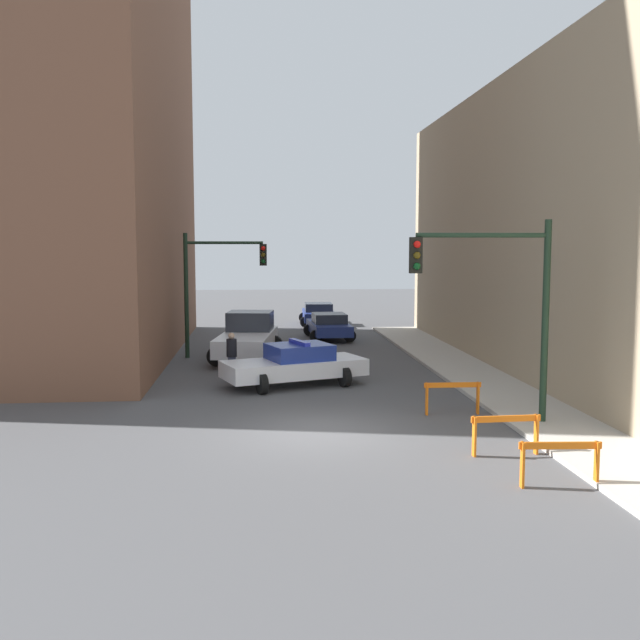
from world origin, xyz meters
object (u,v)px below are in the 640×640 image
Objects in this scene: white_truck at (248,337)px; pedestrian_crossing at (232,355)px; barrier_back at (453,393)px; traffic_light_near at (502,290)px; parked_car_mid at (318,314)px; barrier_mid at (506,428)px; traffic_light_far at (213,277)px; parked_car_near at (329,326)px; barrier_front at (560,456)px; police_car at (296,364)px.

pedestrian_crossing is at bearing -88.63° from white_truck.
pedestrian_crossing is at bearing 137.51° from barrier_back.
parked_car_mid is (-2.57, 24.46, -2.86)m from traffic_light_near.
parked_car_mid reaches higher than barrier_mid.
traffic_light_far reaches higher than pedestrian_crossing.
parked_car_near is 16.58m from barrier_back.
parked_car_mid is 17.89m from pedestrian_crossing.
barrier_front is 1.00× the size of barrier_back.
white_truck reaches higher than police_car.
parked_car_mid is 2.72× the size of barrier_mid.
traffic_light_far reaches higher than barrier_front.
barrier_back is (6.27, -5.74, -0.24)m from pedestrian_crossing.
white_truck is 3.51× the size of barrier_front.
barrier_front and barrier_back have the same top height.
traffic_light_far is at bearing 168.37° from white_truck.
white_truck is 11.94m from barrier_back.
parked_car_mid is at bearing 94.24° from barrier_front.
barrier_front is 1.00× the size of barrier_mid.
police_car is at bearing 129.94° from traffic_light_near.
parked_car_mid reaches higher than barrier_back.
parked_car_near is at bearing 45.62° from traffic_light_far.
parked_car_near is at bearing 96.16° from barrier_back.
parked_car_mid is 27.02m from barrier_mid.
pedestrian_crossing is at bearing 123.50° from barrier_mid.
white_truck is (-1.67, 5.96, 0.18)m from police_car.
traffic_light_near reaches higher than traffic_light_far.
barrier_back is at bearing -56.62° from traffic_light_far.
barrier_front is at bearing -65.87° from traffic_light_far.
white_truck is at bearing -126.15° from parked_car_near.
traffic_light_far is at bearing 114.13° from barrier_front.
barrier_mid is 1.00× the size of barrier_back.
barrier_mid is at bearing 97.83° from barrier_front.
parked_car_mid is 2.72× the size of barrier_front.
pedestrian_crossing is (0.94, -5.19, -2.54)m from traffic_light_far.
traffic_light_far reaches higher than parked_car_mid.
traffic_light_near is 1.19× the size of parked_car_near.
barrier_front and barrier_mid have the same top height.
traffic_light_far reaches higher than police_car.
traffic_light_near is 18.31m from parked_car_near.
pedestrian_crossing is at bearing 134.76° from traffic_light_near.
barrier_mid is at bearing -84.27° from parked_car_mid.
traffic_light_far reaches higher than white_truck.
police_car is at bearing -67.04° from white_truck.
traffic_light_far is at bearing -112.49° from parked_car_mid.
white_truck is 1.28× the size of parked_car_near.
traffic_light_near is at bearing -59.66° from barrier_back.
police_car is 3.16× the size of barrier_front.
parked_car_mid reaches higher than barrier_front.
barrier_mid is at bearing -87.32° from parked_car_near.
traffic_light_near reaches higher than barrier_front.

